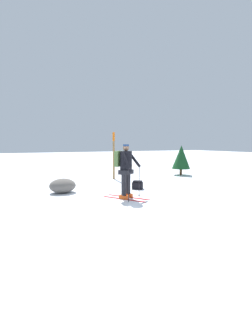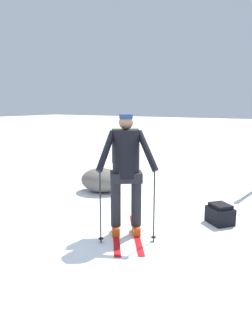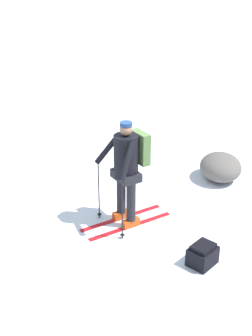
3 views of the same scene
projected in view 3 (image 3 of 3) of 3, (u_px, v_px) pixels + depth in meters
name	position (u px, v px, depth m)	size (l,w,h in m)	color
ground_plane	(128.00, 218.00, 7.96)	(80.00, 80.00, 0.00)	white
skier	(127.00, 165.00, 7.39)	(1.22, 1.49, 1.77)	red
dropped_backpack	(203.00, 255.00, 6.73)	(0.51, 0.50, 0.33)	black
rock_boulder	(221.00, 167.00, 9.18)	(0.95, 0.81, 0.52)	#5B5651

